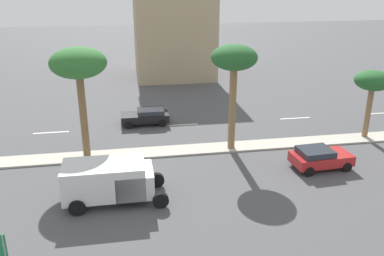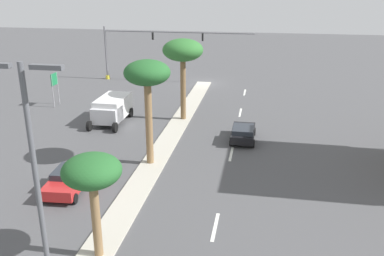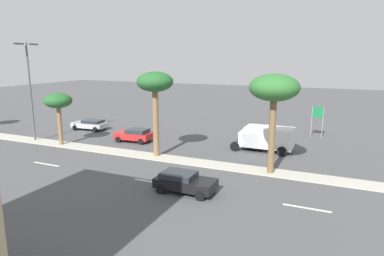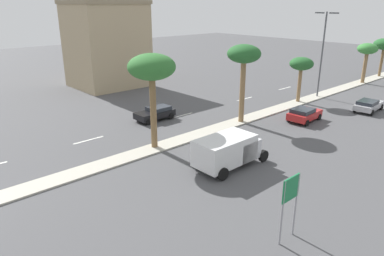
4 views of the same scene
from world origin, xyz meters
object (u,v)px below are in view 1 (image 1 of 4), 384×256
Objects in this scene: palm_tree_center at (373,82)px; sedan_black_leading at (146,116)px; sedan_red_left at (320,157)px; box_truck at (112,180)px; palm_tree_mid at (78,65)px; commercial_building at (174,29)px; palm_tree_trailing at (234,62)px.

palm_tree_center reaches higher than sedan_black_leading.
sedan_red_left is (10.40, 10.75, 0.03)m from sedan_black_leading.
box_truck is (12.39, -2.65, 0.58)m from sedan_black_leading.
palm_tree_mid is 8.48m from box_truck.
palm_tree_mid reaches higher than box_truck.
commercial_building is 30.87m from box_truck.
palm_tree_mid is at bearing -92.41° from palm_tree_trailing.
box_truck is at bearing -54.56° from palm_tree_trailing.
sedan_red_left is at bearing 98.47° from box_truck.
palm_tree_trailing is 1.32× the size of box_truck.
palm_tree_center reaches higher than sedan_red_left.
palm_tree_center is 20.64m from box_truck.
palm_tree_trailing is at bearing -128.95° from sedan_red_left.
palm_tree_mid is 10.34m from palm_tree_trailing.
commercial_building is 2.04× the size of box_truck.
palm_tree_mid is at bearing -106.20° from sedan_red_left.
sedan_black_leading is 1.01× the size of sedan_red_left.
palm_tree_center is (0.03, 21.26, -2.03)m from palm_tree_mid.
sedan_black_leading is at bearing -15.08° from commercial_building.
sedan_black_leading is 12.68m from box_truck.
palm_tree_center is at bearing 89.93° from palm_tree_mid.
palm_tree_mid is 1.44× the size of palm_tree_center.
box_truck reaches higher than sedan_red_left.
sedan_red_left reaches higher than sedan_black_leading.
box_truck reaches higher than sedan_black_leading.
palm_tree_center is at bearing 108.33° from box_truck.
sedan_black_leading is (-5.95, 4.55, -5.76)m from palm_tree_mid.
box_truck is at bearing -71.67° from palm_tree_center.
palm_tree_trailing is at bearing 87.59° from palm_tree_mid.
palm_tree_trailing is 8.57m from sedan_red_left.
box_truck is (2.00, -13.39, 0.55)m from sedan_red_left.
commercial_building is at bearing -152.58° from palm_tree_center.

